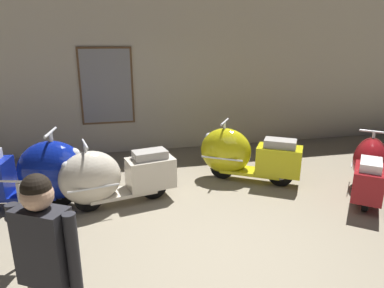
% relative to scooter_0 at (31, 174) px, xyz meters
% --- Properties ---
extents(ground_plane, '(60.00, 60.00, 0.00)m').
position_rel_scooter_0_xyz_m(ground_plane, '(2.34, -1.77, -0.51)').
color(ground_plane, gray).
extents(showroom_back_wall, '(18.00, 0.24, 3.56)m').
position_rel_scooter_0_xyz_m(showroom_back_wall, '(2.34, 2.40, 1.27)').
color(showroom_back_wall, '#BCB29E').
rests_on(showroom_back_wall, ground).
extents(scooter_0, '(1.88, 0.76, 1.12)m').
position_rel_scooter_0_xyz_m(scooter_0, '(0.00, 0.00, 0.00)').
color(scooter_0, black).
rests_on(scooter_0, ground).
extents(scooter_1, '(1.69, 0.79, 1.00)m').
position_rel_scooter_0_xyz_m(scooter_1, '(1.07, -0.23, -0.06)').
color(scooter_1, black).
rests_on(scooter_1, ground).
extents(scooter_2, '(1.67, 1.29, 1.02)m').
position_rel_scooter_0_xyz_m(scooter_2, '(3.22, 0.26, -0.04)').
color(scooter_2, black).
rests_on(scooter_2, ground).
extents(scooter_3, '(1.33, 1.48, 0.95)m').
position_rel_scooter_0_xyz_m(scooter_3, '(4.95, -0.66, -0.08)').
color(scooter_3, black).
rests_on(scooter_3, ground).
extents(visitor_0, '(0.46, 0.36, 1.54)m').
position_rel_scooter_0_xyz_m(visitor_0, '(0.70, -2.78, 0.38)').
color(visitor_0, black).
rests_on(visitor_0, ground).
extents(info_stanchion, '(0.37, 0.30, 1.00)m').
position_rel_scooter_0_xyz_m(info_stanchion, '(0.19, -1.35, -0.10)').
color(info_stanchion, '#333338').
rests_on(info_stanchion, ground).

